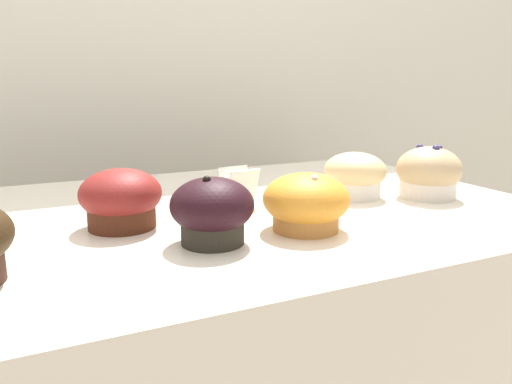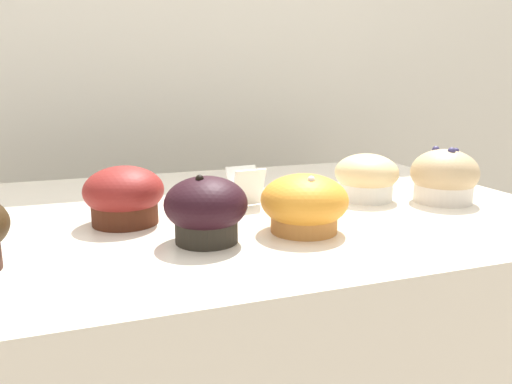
# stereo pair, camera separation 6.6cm
# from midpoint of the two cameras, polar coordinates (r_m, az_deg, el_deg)

# --- Properties ---
(wall_back) EXTENTS (3.20, 0.10, 1.80)m
(wall_back) POSITION_cam_midpoint_polar(r_m,az_deg,el_deg) (1.32, -9.80, 4.68)
(wall_back) COLOR beige
(wall_back) RESTS_ON ground
(muffin_front_center) EXTENTS (0.10, 0.10, 0.09)m
(muffin_front_center) POSITION_cam_midpoint_polar(r_m,az_deg,el_deg) (0.86, 22.82, 1.54)
(muffin_front_center) COLOR silver
(muffin_front_center) RESTS_ON display_counter
(muffin_back_left) EXTENTS (0.10, 0.10, 0.07)m
(muffin_back_left) POSITION_cam_midpoint_polar(r_m,az_deg,el_deg) (0.83, 14.76, 1.63)
(muffin_back_left) COLOR white
(muffin_back_left) RESTS_ON display_counter
(muffin_back_right) EXTENTS (0.11, 0.11, 0.08)m
(muffin_back_right) POSITION_cam_midpoint_polar(r_m,az_deg,el_deg) (0.64, 8.50, -1.43)
(muffin_back_right) COLOR #C47D3B
(muffin_back_right) RESTS_ON display_counter
(muffin_front_left) EXTENTS (0.11, 0.11, 0.08)m
(muffin_front_left) POSITION_cam_midpoint_polar(r_m,az_deg,el_deg) (0.69, -12.19, -0.46)
(muffin_front_left) COLOR #4D2314
(muffin_front_left) RESTS_ON display_counter
(muffin_front_right) EXTENTS (0.10, 0.10, 0.08)m
(muffin_front_right) POSITION_cam_midpoint_polar(r_m,az_deg,el_deg) (0.60, -2.56, -2.03)
(muffin_front_right) COLOR #2B261E
(muffin_front_right) RESTS_ON display_counter
(price_card) EXTENTS (0.05, 0.05, 0.06)m
(price_card) POSITION_cam_midpoint_polar(r_m,az_deg,el_deg) (0.76, 1.31, 0.63)
(price_card) COLOR white
(price_card) RESTS_ON display_counter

